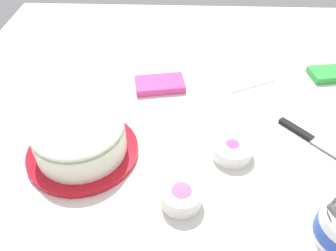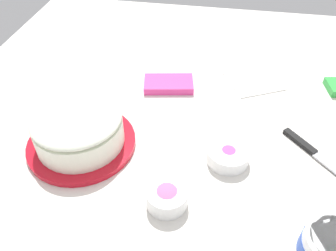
% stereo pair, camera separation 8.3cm
% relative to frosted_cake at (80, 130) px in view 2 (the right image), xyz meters
% --- Properties ---
extents(ground_plane, '(1.54, 1.54, 0.00)m').
position_rel_frosted_cake_xyz_m(ground_plane, '(-0.31, -0.11, -0.05)').
color(ground_plane, silver).
extents(frosted_cake, '(0.26, 0.26, 0.11)m').
position_rel_frosted_cake_xyz_m(frosted_cake, '(0.00, 0.00, 0.00)').
color(frosted_cake, red).
rests_on(frosted_cake, ground_plane).
extents(frosting_tub, '(0.11, 0.11, 0.07)m').
position_rel_frosted_cake_xyz_m(frosting_tub, '(-0.54, 0.20, -0.01)').
color(frosting_tub, white).
rests_on(frosting_tub, ground_plane).
extents(spreading_knife, '(0.17, 0.19, 0.01)m').
position_rel_frosted_cake_xyz_m(spreading_knife, '(-0.56, -0.06, -0.04)').
color(spreading_knife, silver).
rests_on(spreading_knife, ground_plane).
extents(sprinkle_bowl_pink, '(0.09, 0.09, 0.04)m').
position_rel_frosted_cake_xyz_m(sprinkle_bowl_pink, '(-0.24, 0.13, -0.03)').
color(sprinkle_bowl_pink, white).
rests_on(sprinkle_bowl_pink, ground_plane).
extents(sprinkle_bowl_rainbow, '(0.10, 0.10, 0.04)m').
position_rel_frosted_cake_xyz_m(sprinkle_bowl_rainbow, '(-0.36, -0.01, -0.03)').
color(sprinkle_bowl_rainbow, white).
rests_on(sprinkle_bowl_rainbow, ground_plane).
extents(candy_box_lower, '(0.16, 0.11, 0.02)m').
position_rel_frosted_cake_xyz_m(candy_box_lower, '(-0.17, -0.28, -0.04)').
color(candy_box_lower, '#E53D8E').
rests_on(candy_box_lower, ground_plane).
extents(paper_napkin, '(0.20, 0.20, 0.01)m').
position_rel_frosted_cake_xyz_m(paper_napkin, '(-0.42, -0.36, -0.05)').
color(paper_napkin, white).
rests_on(paper_napkin, ground_plane).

